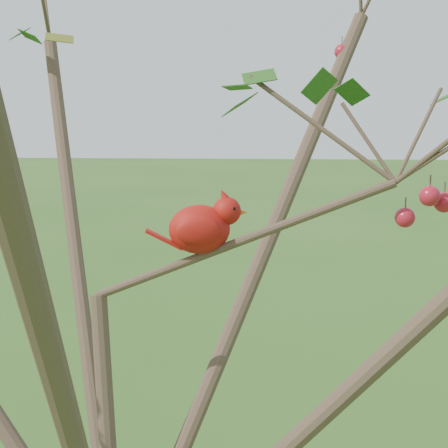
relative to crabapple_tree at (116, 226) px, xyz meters
name	(u,v)px	position (x,y,z in m)	size (l,w,h in m)	color
crabapple_tree	(116,226)	(0.00, 0.00, 0.00)	(2.35, 2.05, 2.95)	#3F2E22
cardinal	(203,227)	(0.15, 0.11, -0.02)	(0.21, 0.12, 0.15)	#AC150E
distant_trees	(335,145)	(2.53, 23.76, -0.66)	(39.12, 14.76, 3.41)	#3F2E22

